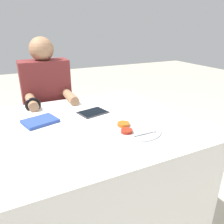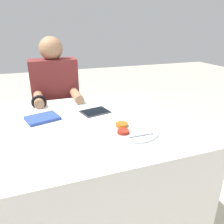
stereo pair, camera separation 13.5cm
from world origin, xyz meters
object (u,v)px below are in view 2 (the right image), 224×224
Objects in this scene: tablet_device at (95,112)px; person_diner at (57,114)px; red_notebook at (42,118)px; thali_tray at (132,130)px.

person_diner is (-0.21, 0.54, -0.19)m from tablet_device.
tablet_device is 0.17× the size of person_diner.
red_notebook is 1.09× the size of tablet_device.
thali_tray is at bearing -69.70° from person_diner.
red_notebook is at bearing -104.23° from person_diner.
red_notebook is 0.18× the size of person_diner.
red_notebook is at bearing 143.58° from thali_tray.
tablet_device is at bearing -68.45° from person_diner.
person_diner is (-0.33, 0.89, -0.19)m from thali_tray.
tablet_device is at bearing 1.45° from red_notebook.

